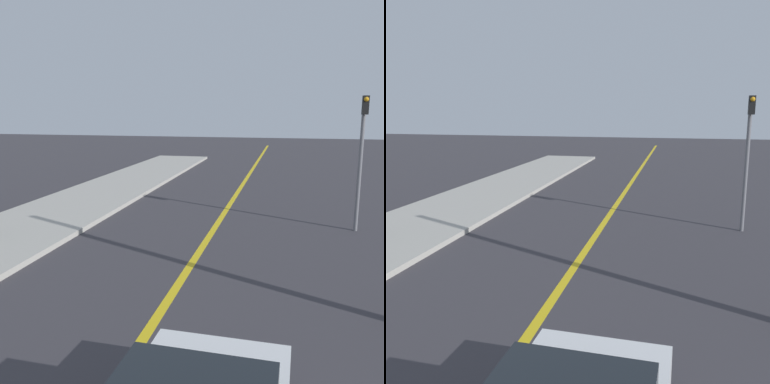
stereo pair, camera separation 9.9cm
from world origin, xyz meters
The scene contains 3 objects.
road_center_line centered at (0.00, 18.00, 0.00)m, with size 0.20×60.00×0.01m.
sidewalk_left centered at (-5.81, 17.45, 0.08)m, with size 3.80×34.89×0.15m.
traffic_light centered at (4.38, 16.51, 2.55)m, with size 0.18×0.40×4.16m.
Camera 2 is at (2.36, 2.75, 3.79)m, focal length 40.00 mm.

